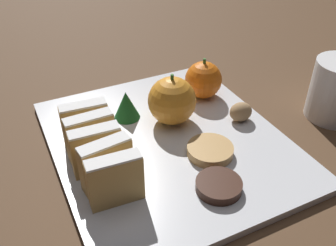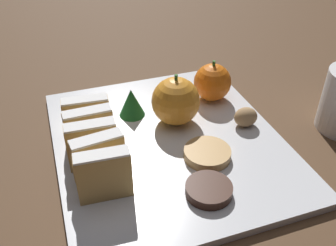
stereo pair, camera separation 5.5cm
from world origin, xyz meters
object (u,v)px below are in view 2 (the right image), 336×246
(orange_near, at_px, (212,82))
(walnut, at_px, (246,117))
(chocolate_cookie, at_px, (209,190))
(orange_far, at_px, (176,101))

(orange_near, xyz_separation_m, walnut, (0.02, -0.09, -0.02))
(orange_near, height_order, chocolate_cookie, orange_near)
(walnut, bearing_deg, chocolate_cookie, -134.42)
(orange_far, distance_m, chocolate_cookie, 0.17)
(orange_far, bearing_deg, orange_near, 28.48)
(orange_far, xyz_separation_m, chocolate_cookie, (-0.01, -0.16, -0.03))
(chocolate_cookie, bearing_deg, orange_far, 84.89)
(orange_near, bearing_deg, walnut, -79.51)
(orange_far, relative_size, chocolate_cookie, 1.40)
(orange_far, xyz_separation_m, walnut, (0.10, -0.05, -0.02))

